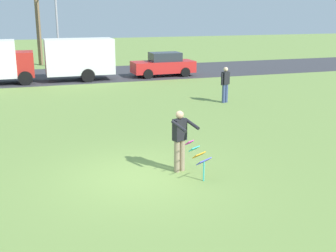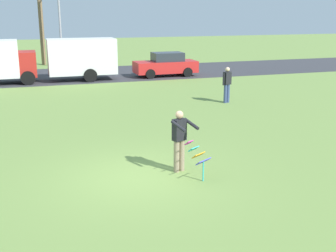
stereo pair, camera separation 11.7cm
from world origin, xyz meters
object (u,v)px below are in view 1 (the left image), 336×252
(parked_car_red, at_px, (164,65))
(person_walker_near, at_px, (225,84))
(parked_truck_red_cab, at_px, (66,59))
(streetlight_pole, at_px, (56,15))
(kite_held, at_px, (199,156))
(person_kite_flyer, at_px, (180,139))

(parked_car_red, relative_size, person_walker_near, 2.44)
(parked_truck_red_cab, relative_size, person_walker_near, 3.89)
(parked_car_red, height_order, streetlight_pole, streetlight_pole)
(kite_held, xyz_separation_m, person_walker_near, (5.00, 8.79, 0.27))
(person_kite_flyer, distance_m, parked_car_red, 18.05)
(kite_held, distance_m, parked_car_red, 18.67)
(person_kite_flyer, xyz_separation_m, streetlight_pole, (-1.16, 24.45, 3.05))
(parked_truck_red_cab, bearing_deg, person_walker_near, -54.61)
(parked_car_red, bearing_deg, streetlight_pole, 131.35)
(person_kite_flyer, height_order, parked_car_red, person_kite_flyer)
(parked_truck_red_cab, height_order, person_walker_near, parked_truck_red_cab)
(person_kite_flyer, bearing_deg, streetlight_pole, 92.72)
(kite_held, relative_size, parked_truck_red_cab, 0.15)
(person_walker_near, bearing_deg, parked_car_red, 90.87)
(parked_car_red, distance_m, streetlight_pole, 10.05)
(parked_car_red, bearing_deg, kite_held, -105.10)
(person_kite_flyer, relative_size, person_walker_near, 1.00)
(person_kite_flyer, bearing_deg, kite_held, -69.95)
(streetlight_pole, bearing_deg, person_walker_near, -68.57)
(kite_held, height_order, parked_car_red, parked_car_red)
(kite_held, bearing_deg, streetlight_pole, 93.24)
(person_kite_flyer, distance_m, parked_truck_red_cab, 17.36)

